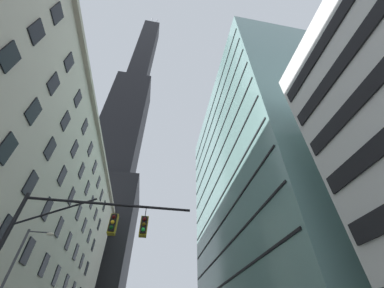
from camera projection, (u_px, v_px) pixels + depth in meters
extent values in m
cube|color=beige|center=(12.00, 210.00, 29.82)|extent=(14.49, 62.03, 29.88)
cube|color=#B2A893|center=(100.00, 139.00, 40.29)|extent=(0.70, 62.03, 0.60)
cube|color=black|center=(5.00, 231.00, 17.46)|extent=(0.14, 1.40, 2.20)
cube|color=black|center=(28.00, 251.00, 21.13)|extent=(0.14, 1.40, 2.20)
cube|color=black|center=(44.00, 265.00, 24.79)|extent=(0.14, 1.40, 2.20)
cube|color=black|center=(56.00, 275.00, 28.46)|extent=(0.14, 1.40, 2.20)
cube|color=black|center=(66.00, 283.00, 32.13)|extent=(0.14, 1.40, 2.20)
cube|color=black|center=(7.00, 148.00, 16.59)|extent=(0.14, 1.40, 2.20)
cube|color=black|center=(31.00, 184.00, 20.26)|extent=(0.14, 1.40, 2.20)
cube|color=black|center=(47.00, 209.00, 23.93)|extent=(0.14, 1.40, 2.20)
cube|color=black|center=(59.00, 227.00, 27.60)|extent=(0.14, 1.40, 2.20)
cube|color=black|center=(68.00, 241.00, 31.26)|extent=(0.14, 1.40, 2.20)
cube|color=black|center=(76.00, 252.00, 34.93)|extent=(0.14, 1.40, 2.20)
cube|color=black|center=(82.00, 261.00, 38.60)|extent=(0.14, 1.40, 2.20)
cube|color=black|center=(87.00, 268.00, 42.27)|extent=(0.14, 1.40, 2.20)
cube|color=black|center=(9.00, 57.00, 15.73)|extent=(0.14, 1.40, 2.20)
cube|color=black|center=(33.00, 111.00, 19.40)|extent=(0.14, 1.40, 2.20)
cube|color=black|center=(50.00, 149.00, 23.06)|extent=(0.14, 1.40, 2.20)
cube|color=black|center=(62.00, 176.00, 26.73)|extent=(0.14, 1.40, 2.20)
cube|color=black|center=(71.00, 196.00, 30.40)|extent=(0.14, 1.40, 2.20)
cube|color=black|center=(79.00, 212.00, 34.07)|extent=(0.14, 1.40, 2.20)
cube|color=black|center=(84.00, 225.00, 37.73)|extent=(0.14, 1.40, 2.20)
cube|color=black|center=(89.00, 236.00, 41.40)|extent=(0.14, 1.40, 2.20)
cube|color=black|center=(93.00, 245.00, 45.07)|extent=(0.14, 1.40, 2.20)
cube|color=black|center=(37.00, 32.00, 18.53)|extent=(0.14, 1.40, 2.20)
cube|color=black|center=(53.00, 84.00, 22.20)|extent=(0.14, 1.40, 2.20)
cube|color=black|center=(65.00, 121.00, 25.87)|extent=(0.14, 1.40, 2.20)
cube|color=black|center=(75.00, 149.00, 29.53)|extent=(0.14, 1.40, 2.20)
cube|color=black|center=(82.00, 171.00, 33.20)|extent=(0.14, 1.40, 2.20)
cube|color=black|center=(87.00, 188.00, 36.87)|extent=(0.14, 1.40, 2.20)
cube|color=black|center=(92.00, 202.00, 40.54)|extent=(0.14, 1.40, 2.20)
cube|color=black|center=(96.00, 214.00, 44.20)|extent=(0.14, 1.40, 2.20)
cube|color=black|center=(99.00, 224.00, 47.87)|extent=(0.14, 1.40, 2.20)
cube|color=black|center=(57.00, 13.00, 21.33)|extent=(0.14, 1.40, 2.20)
cube|color=black|center=(69.00, 62.00, 25.00)|extent=(0.14, 1.40, 2.20)
cube|color=black|center=(78.00, 98.00, 28.67)|extent=(0.14, 1.40, 2.20)
cube|color=black|center=(85.00, 127.00, 32.33)|extent=(0.14, 1.40, 2.20)
cube|color=black|center=(90.00, 149.00, 36.00)|extent=(0.14, 1.40, 2.20)
cube|color=black|center=(95.00, 167.00, 39.67)|extent=(0.14, 1.40, 2.20)
cube|color=black|center=(98.00, 182.00, 43.34)|extent=(0.14, 1.40, 2.20)
cube|color=black|center=(101.00, 195.00, 47.00)|extent=(0.14, 1.40, 2.20)
cube|color=black|center=(104.00, 206.00, 50.67)|extent=(0.14, 1.40, 2.20)
cube|color=black|center=(86.00, 254.00, 70.07)|extent=(25.39, 25.39, 45.88)
cube|color=black|center=(123.00, 127.00, 107.64)|extent=(17.77, 17.77, 66.74)
cube|color=black|center=(145.00, 53.00, 157.73)|extent=(11.42, 11.42, 83.42)
cylinder|color=silver|center=(151.00, 23.00, 192.12)|extent=(1.20, 1.20, 20.57)
cylinder|color=silver|center=(156.00, 24.00, 192.71)|extent=(1.20, 1.20, 20.57)
cube|color=black|center=(375.00, 81.00, 11.92)|extent=(0.16, 11.41, 1.10)
cube|color=black|center=(348.00, 54.00, 13.92)|extent=(0.16, 11.41, 1.10)
cube|color=black|center=(329.00, 33.00, 15.92)|extent=(0.16, 11.41, 1.10)
cube|color=gray|center=(260.00, 184.00, 42.67)|extent=(16.92, 39.66, 48.78)
cube|color=black|center=(226.00, 282.00, 30.63)|extent=(0.12, 38.66, 0.24)
cube|color=black|center=(223.00, 251.00, 33.30)|extent=(0.12, 38.66, 0.24)
cube|color=black|center=(221.00, 224.00, 35.97)|extent=(0.12, 38.66, 0.24)
cube|color=black|center=(219.00, 202.00, 38.64)|extent=(0.12, 38.66, 0.24)
cube|color=black|center=(217.00, 182.00, 41.31)|extent=(0.12, 38.66, 0.24)
cube|color=black|center=(215.00, 164.00, 43.97)|extent=(0.12, 38.66, 0.24)
cube|color=black|center=(214.00, 148.00, 46.64)|extent=(0.12, 38.66, 0.24)
cube|color=black|center=(213.00, 135.00, 49.31)|extent=(0.12, 38.66, 0.24)
cube|color=black|center=(212.00, 122.00, 51.98)|extent=(0.12, 38.66, 0.24)
cube|color=black|center=(211.00, 111.00, 54.65)|extent=(0.12, 38.66, 0.24)
cylinder|color=black|center=(112.00, 204.00, 12.56)|extent=(8.81, 0.14, 0.14)
cylinder|color=black|center=(57.00, 211.00, 11.81)|extent=(3.61, 0.10, 1.81)
cylinder|color=black|center=(116.00, 210.00, 12.40)|extent=(0.04, 0.04, 0.60)
cube|color=black|center=(113.00, 223.00, 11.90)|extent=(0.30, 0.30, 0.90)
cube|color=olive|center=(113.00, 225.00, 12.02)|extent=(0.40, 0.40, 1.04)
sphere|color=#450808|center=(114.00, 217.00, 11.96)|extent=(0.20, 0.20, 0.20)
sphere|color=yellow|center=(113.00, 222.00, 11.78)|extent=(0.20, 0.20, 0.20)
sphere|color=#083D10|center=(111.00, 227.00, 11.59)|extent=(0.20, 0.20, 0.20)
cylinder|color=black|center=(146.00, 212.00, 12.61)|extent=(0.04, 0.04, 0.60)
cube|color=black|center=(144.00, 225.00, 12.11)|extent=(0.30, 0.30, 0.90)
cube|color=olive|center=(144.00, 227.00, 12.23)|extent=(0.40, 0.40, 1.04)
sphere|color=#450808|center=(145.00, 219.00, 12.17)|extent=(0.20, 0.20, 0.20)
sphere|color=#4B3A08|center=(144.00, 224.00, 11.99)|extent=(0.20, 0.20, 0.20)
sphere|color=green|center=(143.00, 229.00, 11.80)|extent=(0.20, 0.20, 0.20)
cylinder|color=#47474C|center=(40.00, 232.00, 17.39)|extent=(1.60, 0.10, 0.10)
ellipsoid|color=#EFE5C6|center=(50.00, 234.00, 17.42)|extent=(0.56, 0.32, 0.24)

